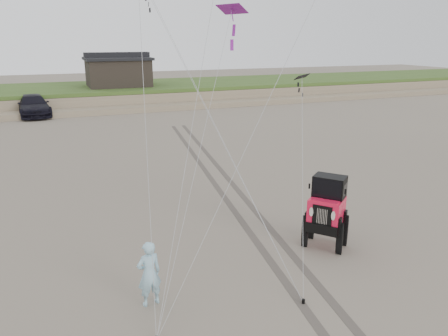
{
  "coord_description": "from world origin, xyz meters",
  "views": [
    {
      "loc": [
        -5.03,
        -8.89,
        6.43
      ],
      "look_at": [
        -0.2,
        3.0,
        2.6
      ],
      "focal_mm": 35.0,
      "sensor_mm": 36.0,
      "label": 1
    }
  ],
  "objects_px": {
    "jeep": "(326,220)",
    "man": "(149,274)",
    "truck_c": "(33,106)",
    "cabin": "(118,71)"
  },
  "relations": [
    {
      "from": "truck_c",
      "to": "man",
      "type": "height_order",
      "value": "truck_c"
    },
    {
      "from": "truck_c",
      "to": "jeep",
      "type": "bearing_deg",
      "value": -79.02
    },
    {
      "from": "truck_c",
      "to": "jeep",
      "type": "relative_size",
      "value": 1.22
    },
    {
      "from": "truck_c",
      "to": "cabin",
      "type": "bearing_deg",
      "value": 26.84
    },
    {
      "from": "man",
      "to": "cabin",
      "type": "bearing_deg",
      "value": -108.19
    },
    {
      "from": "jeep",
      "to": "man",
      "type": "relative_size",
      "value": 2.92
    },
    {
      "from": "truck_c",
      "to": "jeep",
      "type": "xyz_separation_m",
      "value": [
        8.87,
        -30.18,
        0.05
      ]
    },
    {
      "from": "cabin",
      "to": "jeep",
      "type": "distance_m",
      "value": 35.39
    },
    {
      "from": "truck_c",
      "to": "man",
      "type": "relative_size",
      "value": 3.56
    },
    {
      "from": "cabin",
      "to": "man",
      "type": "bearing_deg",
      "value": -98.06
    }
  ]
}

